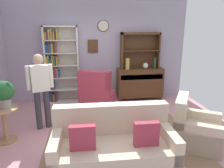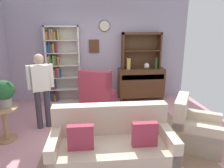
# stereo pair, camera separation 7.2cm
# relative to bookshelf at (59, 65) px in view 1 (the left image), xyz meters

# --- Properties ---
(ground_plane) EXTENTS (5.40, 4.60, 0.02)m
(ground_plane) POSITION_rel_bookshelf_xyz_m (1.11, -1.94, -1.06)
(ground_plane) COLOR #C68C93
(wall_back) EXTENTS (5.00, 0.09, 2.80)m
(wall_back) POSITION_rel_bookshelf_xyz_m (1.11, 0.19, 0.35)
(wall_back) COLOR #A399AD
(wall_back) RESTS_ON ground_plane
(area_rug) EXTENTS (2.79, 2.19, 0.01)m
(area_rug) POSITION_rel_bookshelf_xyz_m (1.31, -2.24, -1.05)
(area_rug) COLOR #846651
(area_rug) RESTS_ON ground_plane
(bookshelf) EXTENTS (0.90, 0.30, 2.10)m
(bookshelf) POSITION_rel_bookshelf_xyz_m (0.00, 0.00, 0.00)
(bookshelf) COLOR silver
(bookshelf) RESTS_ON ground_plane
(sideboard) EXTENTS (1.30, 0.45, 0.92)m
(sideboard) POSITION_rel_bookshelf_xyz_m (2.26, -0.08, -0.54)
(sideboard) COLOR #4C2D19
(sideboard) RESTS_ON ground_plane
(sideboard_hutch) EXTENTS (1.10, 0.26, 1.00)m
(sideboard_hutch) POSITION_rel_bookshelf_xyz_m (2.26, 0.03, 0.51)
(sideboard_hutch) COLOR #4C2D19
(sideboard_hutch) RESTS_ON sideboard
(vase_tall) EXTENTS (0.11, 0.11, 0.31)m
(vase_tall) POSITION_rel_bookshelf_xyz_m (1.87, -0.16, 0.02)
(vase_tall) COLOR tan
(vase_tall) RESTS_ON sideboard
(vase_round) EXTENTS (0.15, 0.15, 0.17)m
(vase_round) POSITION_rel_bookshelf_xyz_m (2.39, -0.15, -0.05)
(vase_round) COLOR beige
(vase_round) RESTS_ON sideboard
(bottle_wine) EXTENTS (0.07, 0.07, 0.32)m
(bottle_wine) POSITION_rel_bookshelf_xyz_m (2.65, -0.17, 0.03)
(bottle_wine) COLOR #194223
(bottle_wine) RESTS_ON sideboard
(couch_floral) EXTENTS (1.82, 0.89, 0.90)m
(couch_floral) POSITION_rel_bookshelf_xyz_m (1.06, -3.01, -0.74)
(couch_floral) COLOR beige
(couch_floral) RESTS_ON ground_plane
(armchair_floral) EXTENTS (1.05, 1.04, 0.88)m
(armchair_floral) POSITION_rel_bookshelf_xyz_m (2.58, -2.63, -0.76)
(armchair_floral) COLOR beige
(armchair_floral) RESTS_ON ground_plane
(wingback_chair) EXTENTS (1.00, 1.01, 1.05)m
(wingback_chair) POSITION_rel_bookshelf_xyz_m (0.97, -0.73, -0.67)
(wingback_chair) COLOR #A33347
(wingback_chair) RESTS_ON ground_plane
(plant_stand) EXTENTS (0.52, 0.52, 0.65)m
(plant_stand) POSITION_rel_bookshelf_xyz_m (-0.82, -2.03, -0.65)
(plant_stand) COLOR #A87F56
(plant_stand) RESTS_ON ground_plane
(potted_plant_large) EXTENTS (0.36, 0.36, 0.50)m
(potted_plant_large) POSITION_rel_bookshelf_xyz_m (-0.77, -1.99, -0.11)
(potted_plant_large) COLOR gray
(potted_plant_large) RESTS_ON plant_stand
(person_reading) EXTENTS (0.52, 0.30, 1.56)m
(person_reading) POSITION_rel_bookshelf_xyz_m (-0.22, -1.58, -0.15)
(person_reading) COLOR #38333D
(person_reading) RESTS_ON ground_plane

